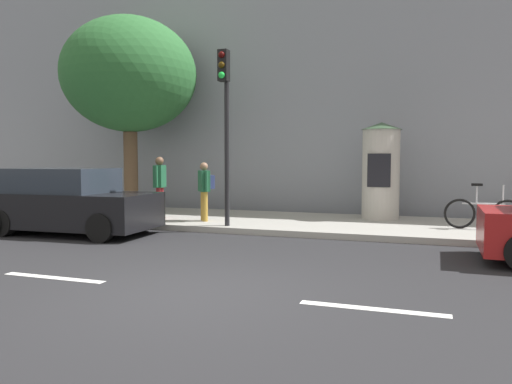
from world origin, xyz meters
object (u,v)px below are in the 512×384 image
at_px(poster_column, 381,170).
at_px(pedestrian_in_dark_shirt, 205,187).
at_px(pedestrian_with_bag, 160,182).
at_px(traffic_light, 225,109).
at_px(street_tree, 129,76).
at_px(parked_car_red, 67,203).
at_px(bicycle_leaning, 483,213).

bearing_deg(poster_column, pedestrian_in_dark_shirt, -154.87).
relative_size(pedestrian_with_bag, pedestrian_in_dark_shirt, 1.10).
distance_m(traffic_light, pedestrian_in_dark_shirt, 2.32).
distance_m(poster_column, pedestrian_in_dark_shirt, 4.88).
bearing_deg(street_tree, parked_car_red, -79.01).
bearing_deg(bicycle_leaning, street_tree, 175.34).
bearing_deg(traffic_light, parked_car_red, -157.15).
bearing_deg(pedestrian_with_bag, bicycle_leaning, 4.40).
height_order(traffic_light, bicycle_leaning, traffic_light).
height_order(traffic_light, pedestrian_in_dark_shirt, traffic_light).
bearing_deg(traffic_light, bicycle_leaning, 14.55).
height_order(pedestrian_in_dark_shirt, bicycle_leaning, pedestrian_in_dark_shirt).
bearing_deg(bicycle_leaning, pedestrian_with_bag, -175.60).
bearing_deg(street_tree, pedestrian_with_bag, -37.74).
relative_size(traffic_light, poster_column, 1.61).
bearing_deg(parked_car_red, pedestrian_in_dark_shirt, 41.40).
xyz_separation_m(poster_column, pedestrian_in_dark_shirt, (-4.40, -2.06, -0.43)).
xyz_separation_m(poster_column, bicycle_leaning, (2.51, -1.32, -0.97)).
height_order(traffic_light, pedestrian_with_bag, traffic_light).
distance_m(pedestrian_in_dark_shirt, parked_car_red, 3.48).
bearing_deg(street_tree, bicycle_leaning, -4.66).
bearing_deg(street_tree, pedestrian_in_dark_shirt, -25.29).
height_order(poster_column, street_tree, street_tree).
bearing_deg(street_tree, traffic_light, -29.12).
xyz_separation_m(traffic_light, pedestrian_with_bag, (-2.37, 0.91, -1.87)).
height_order(traffic_light, parked_car_red, traffic_light).
xyz_separation_m(street_tree, pedestrian_in_dark_shirt, (3.35, -1.58, -3.37)).
xyz_separation_m(traffic_light, bicycle_leaning, (5.97, 1.55, -2.50)).
xyz_separation_m(pedestrian_in_dark_shirt, bicycle_leaning, (6.90, 0.75, -0.54)).
relative_size(poster_column, pedestrian_with_bag, 1.55).
xyz_separation_m(pedestrian_with_bag, parked_car_red, (-1.16, -2.40, -0.41)).
bearing_deg(bicycle_leaning, traffic_light, -165.45).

